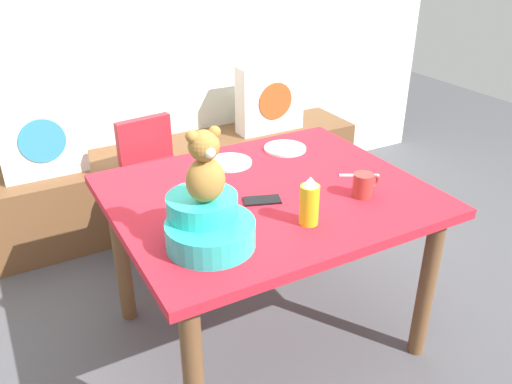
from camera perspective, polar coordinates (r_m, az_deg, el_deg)
ground_plane at (r=2.55m, az=1.13°, el=-14.87°), size 8.00×8.00×0.00m
back_wall at (r=3.33m, az=-12.76°, el=19.62°), size 4.40×0.10×2.60m
window_bench at (r=3.38m, az=-9.55°, el=0.98°), size 2.60×0.44×0.46m
pillow_floral_left at (r=3.06m, az=-22.31°, el=5.56°), size 0.44×0.15×0.44m
pillow_floral_right at (r=3.48m, az=1.51°, el=10.11°), size 0.44×0.15×0.44m
dining_table at (r=2.17m, az=1.28°, el=-2.22°), size 1.23×1.02×0.74m
highchair at (r=2.83m, az=-10.56°, el=2.00°), size 0.36×0.48×0.79m
infant_seat_teal at (r=1.76m, az=-5.24°, el=-3.49°), size 0.30×0.33×0.16m
teddy_bear at (r=1.66m, az=-5.53°, el=2.62°), size 0.13×0.12×0.25m
ketchup_bottle at (r=1.86m, az=5.71°, el=-1.09°), size 0.07×0.07×0.18m
coffee_mug at (r=2.10m, az=11.54°, el=0.75°), size 0.12×0.08×0.09m
dinner_plate_near at (r=2.36m, az=-2.88°, el=3.21°), size 0.20×0.20×0.01m
dinner_plate_far at (r=2.51m, az=3.15°, el=4.72°), size 0.20×0.20×0.01m
cell_phone at (r=2.04m, az=0.66°, el=-0.90°), size 0.16×0.11×0.01m
table_fork at (r=2.29m, az=11.10°, el=1.78°), size 0.16×0.10×0.01m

